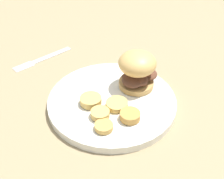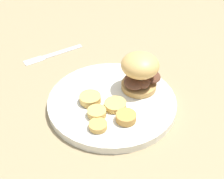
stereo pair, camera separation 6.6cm
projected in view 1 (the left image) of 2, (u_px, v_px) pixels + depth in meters
name	position (u px, v px, depth m)	size (l,w,h in m)	color
ground_plane	(112.00, 105.00, 0.69)	(4.00, 4.00, 0.00)	#937F5B
dinner_plate	(112.00, 101.00, 0.68)	(0.28, 0.28, 0.02)	white
sandwich	(137.00, 70.00, 0.68)	(0.09, 0.09, 0.09)	tan
potato_round_0	(100.00, 114.00, 0.63)	(0.04, 0.04, 0.01)	tan
potato_round_1	(117.00, 104.00, 0.65)	(0.05, 0.05, 0.01)	tan
potato_round_2	(91.00, 100.00, 0.66)	(0.05, 0.05, 0.02)	tan
potato_round_3	(104.00, 126.00, 0.60)	(0.04, 0.04, 0.01)	tan
potato_round_4	(130.00, 116.00, 0.62)	(0.04, 0.04, 0.01)	#BC8942
fork	(42.00, 59.00, 0.83)	(0.14, 0.12, 0.00)	silver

